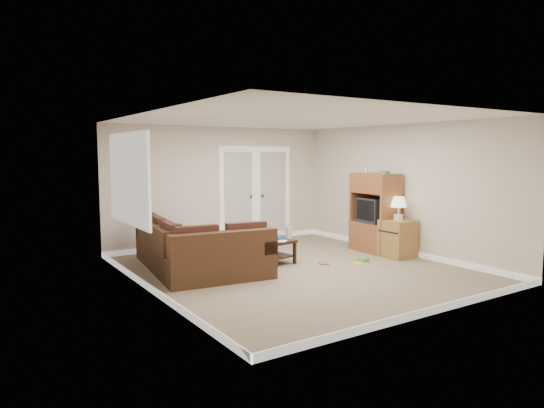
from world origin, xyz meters
TOP-DOWN VIEW (x-y plane):
  - floor at (0.00, 0.00)m, footprint 5.50×5.50m
  - ceiling at (0.00, 0.00)m, footprint 5.00×5.50m
  - wall_left at (-2.50, 0.00)m, footprint 0.02×5.50m
  - wall_right at (2.50, 0.00)m, footprint 0.02×5.50m
  - wall_back at (0.00, 2.75)m, footprint 5.00×0.02m
  - wall_front at (0.00, -2.75)m, footprint 5.00×0.02m
  - baseboards at (0.00, 0.00)m, footprint 5.00×5.50m
  - french_doors at (0.85, 2.71)m, footprint 1.80×0.05m
  - window_left at (-2.46, 1.00)m, footprint 0.05×1.92m
  - sectional_sofa at (-1.54, 0.80)m, footprint 1.79×2.74m
  - coffee_table at (-0.06, 0.83)m, footprint 0.67×1.10m
  - tv_armoire at (2.20, 0.40)m, footprint 0.59×1.00m
  - side_cabinet at (2.18, -0.23)m, footprint 0.55×0.55m
  - space_heater at (1.57, 2.45)m, footprint 0.14×0.12m
  - floor_magazine at (1.25, -0.22)m, footprint 0.29×0.24m
  - floor_greenbox at (1.35, -0.18)m, footprint 0.14×0.18m
  - floor_book at (0.59, 0.13)m, footprint 0.24×0.27m

SIDE VIEW (x-z plane):
  - floor at x=0.00m, z-range 0.00..0.00m
  - floor_magazine at x=1.25m, z-range 0.00..0.01m
  - floor_book at x=0.59m, z-range 0.00..0.02m
  - floor_greenbox at x=1.35m, z-range 0.00..0.07m
  - baseboards at x=0.00m, z-range 0.00..0.10m
  - space_heater at x=1.57m, z-range 0.00..0.29m
  - coffee_table at x=-0.06m, z-range -0.12..0.59m
  - sectional_sofa at x=-1.54m, z-range -0.09..0.70m
  - side_cabinet at x=2.18m, z-range -0.16..0.98m
  - tv_armoire at x=2.20m, z-range -0.05..1.62m
  - french_doors at x=0.85m, z-range -0.03..2.10m
  - wall_left at x=-2.50m, z-range 0.00..2.50m
  - wall_right at x=2.50m, z-range 0.00..2.50m
  - wall_back at x=0.00m, z-range 0.00..2.50m
  - wall_front at x=0.00m, z-range 0.00..2.50m
  - window_left at x=-2.46m, z-range 0.84..2.26m
  - ceiling at x=0.00m, z-range 2.49..2.51m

